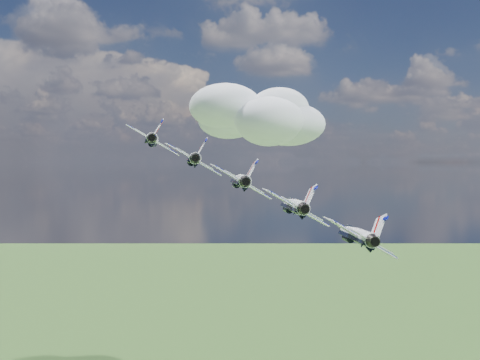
{
  "coord_description": "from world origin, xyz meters",
  "views": [
    {
      "loc": [
        -7.53,
        -95.89,
        151.98
      ],
      "look_at": [
        1.19,
        -11.16,
        149.17
      ],
      "focal_mm": 40.0,
      "sensor_mm": 36.0,
      "label": 1
    }
  ],
  "objects_px": {
    "jet_1": "(194,158)",
    "jet_2": "(240,180)",
    "jet_3": "(293,205)",
    "jet_4": "(355,234)",
    "jet_0": "(154,140)"
  },
  "relations": [
    {
      "from": "jet_1",
      "to": "jet_3",
      "type": "height_order",
      "value": "jet_1"
    },
    {
      "from": "jet_4",
      "to": "jet_2",
      "type": "bearing_deg",
      "value": 134.88
    },
    {
      "from": "jet_3",
      "to": "jet_4",
      "type": "height_order",
      "value": "jet_3"
    },
    {
      "from": "jet_0",
      "to": "jet_4",
      "type": "height_order",
      "value": "jet_0"
    },
    {
      "from": "jet_1",
      "to": "jet_2",
      "type": "xyz_separation_m",
      "value": [
        7.21,
        -6.98,
        -3.49
      ]
    },
    {
      "from": "jet_0",
      "to": "jet_1",
      "type": "bearing_deg",
      "value": -45.12
    },
    {
      "from": "jet_0",
      "to": "jet_4",
      "type": "relative_size",
      "value": 1.0
    },
    {
      "from": "jet_4",
      "to": "jet_3",
      "type": "bearing_deg",
      "value": 134.88
    },
    {
      "from": "jet_2",
      "to": "jet_3",
      "type": "distance_m",
      "value": 10.62
    },
    {
      "from": "jet_1",
      "to": "jet_3",
      "type": "xyz_separation_m",
      "value": [
        14.42,
        -13.96,
        -6.98
      ]
    },
    {
      "from": "jet_3",
      "to": "jet_2",
      "type": "bearing_deg",
      "value": 134.88
    },
    {
      "from": "jet_3",
      "to": "jet_4",
      "type": "relative_size",
      "value": 1.0
    },
    {
      "from": "jet_4",
      "to": "jet_0",
      "type": "bearing_deg",
      "value": 134.88
    },
    {
      "from": "jet_1",
      "to": "jet_2",
      "type": "distance_m",
      "value": 10.62
    },
    {
      "from": "jet_0",
      "to": "jet_2",
      "type": "height_order",
      "value": "jet_0"
    }
  ]
}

